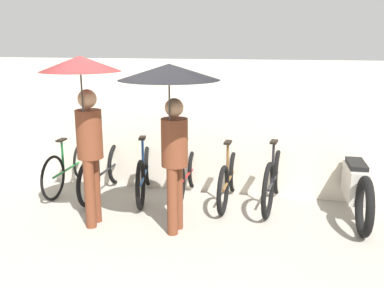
# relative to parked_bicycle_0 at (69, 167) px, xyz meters

# --- Properties ---
(ground_plane) EXTENTS (30.00, 30.00, 0.00)m
(ground_plane) POSITION_rel_parked_bicycle_0_xyz_m (1.60, -1.77, -0.36)
(ground_plane) COLOR gray
(back_wall) EXTENTS (12.28, 0.12, 2.04)m
(back_wall) POSITION_rel_parked_bicycle_0_xyz_m (1.60, 0.37, 0.66)
(back_wall) COLOR beige
(back_wall) RESTS_ON ground
(parked_bicycle_0) EXTENTS (0.44, 1.67, 0.97)m
(parked_bicycle_0) POSITION_rel_parked_bicycle_0_xyz_m (0.00, 0.00, 0.00)
(parked_bicycle_0) COLOR black
(parked_bicycle_0) RESTS_ON ground
(parked_bicycle_1) EXTENTS (0.44, 1.75, 0.98)m
(parked_bicycle_1) POSITION_rel_parked_bicycle_0_xyz_m (0.64, -0.11, 0.01)
(parked_bicycle_1) COLOR black
(parked_bicycle_1) RESTS_ON ground
(parked_bicycle_2) EXTENTS (0.53, 1.72, 1.08)m
(parked_bicycle_2) POSITION_rel_parked_bicycle_0_xyz_m (1.28, -0.06, 0.01)
(parked_bicycle_2) COLOR black
(parked_bicycle_2) RESTS_ON ground
(parked_bicycle_3) EXTENTS (0.44, 1.67, 1.01)m
(parked_bicycle_3) POSITION_rel_parked_bicycle_0_xyz_m (1.92, -0.02, -0.00)
(parked_bicycle_3) COLOR black
(parked_bicycle_3) RESTS_ON ground
(parked_bicycle_4) EXTENTS (0.44, 1.64, 1.07)m
(parked_bicycle_4) POSITION_rel_parked_bicycle_0_xyz_m (2.56, -0.04, 0.00)
(parked_bicycle_4) COLOR black
(parked_bicycle_4) RESTS_ON ground
(parked_bicycle_5) EXTENTS (0.44, 1.76, 1.08)m
(parked_bicycle_5) POSITION_rel_parked_bicycle_0_xyz_m (3.20, -0.02, 0.04)
(parked_bicycle_5) COLOR black
(parked_bicycle_5) RESTS_ON ground
(pedestrian_leading) EXTENTS (0.94, 0.94, 2.14)m
(pedestrian_leading) POSITION_rel_parked_bicycle_0_xyz_m (0.96, -1.29, 1.29)
(pedestrian_leading) COLOR brown
(pedestrian_leading) RESTS_ON ground
(pedestrian_center) EXTENTS (1.15, 1.15, 2.06)m
(pedestrian_center) POSITION_rel_parked_bicycle_0_xyz_m (2.02, -1.28, 1.32)
(pedestrian_center) COLOR brown
(pedestrian_center) RESTS_ON ground
(motorcycle) EXTENTS (0.58, 2.15, 0.94)m
(motorcycle) POSITION_rel_parked_bicycle_0_xyz_m (4.28, -0.12, 0.06)
(motorcycle) COLOR black
(motorcycle) RESTS_ON ground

